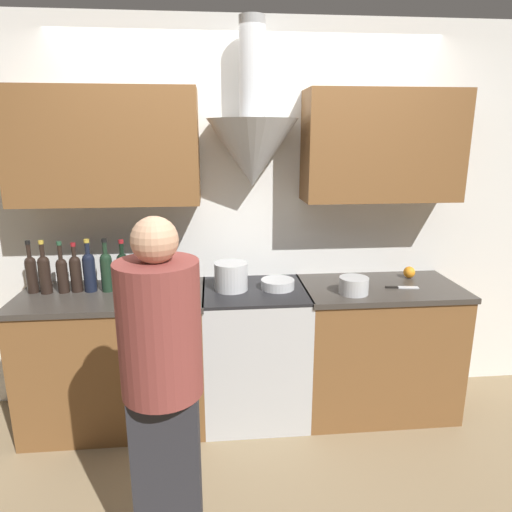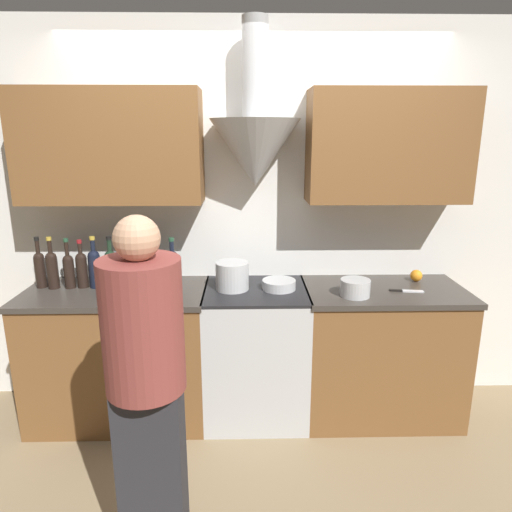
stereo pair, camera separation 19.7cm
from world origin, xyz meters
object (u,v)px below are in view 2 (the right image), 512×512
at_px(wine_bottle_2, 69,269).
at_px(wine_bottle_8, 156,267).
at_px(wine_bottle_6, 127,267).
at_px(wine_bottle_9, 173,266).
at_px(wine_bottle_1, 52,268).
at_px(mixing_bowl, 279,285).
at_px(person_foreground_left, 147,383).
at_px(orange_fruit, 416,276).
at_px(stock_pot, 232,276).
at_px(wine_bottle_4, 95,267).
at_px(wine_bottle_7, 141,269).
at_px(wine_bottle_0, 40,267).
at_px(wine_bottle_5, 111,267).
at_px(wine_bottle_3, 82,268).
at_px(saucepan, 355,288).
at_px(stove_range, 256,352).

xyz_separation_m(wine_bottle_2, wine_bottle_8, (0.57, -0.00, 0.01)).
height_order(wine_bottle_6, wine_bottle_9, wine_bottle_6).
xyz_separation_m(wine_bottle_1, wine_bottle_9, (0.77, 0.02, -0.00)).
bearing_deg(mixing_bowl, person_foreground_left, -119.79).
bearing_deg(orange_fruit, stock_pot, -173.81).
bearing_deg(wine_bottle_4, wine_bottle_7, -1.97).
xyz_separation_m(wine_bottle_7, orange_fruit, (1.85, 0.09, -0.09)).
bearing_deg(wine_bottle_7, wine_bottle_0, 178.21).
relative_size(wine_bottle_0, mixing_bowl, 1.55).
xyz_separation_m(wine_bottle_5, wine_bottle_6, (0.10, -0.00, -0.00)).
xyz_separation_m(wine_bottle_0, wine_bottle_9, (0.86, -0.01, 0.00)).
height_order(orange_fruit, person_foreground_left, person_foreground_left).
height_order(wine_bottle_9, orange_fruit, wine_bottle_9).
relative_size(wine_bottle_0, wine_bottle_5, 0.98).
bearing_deg(stock_pot, wine_bottle_0, 176.90).
height_order(wine_bottle_5, wine_bottle_6, wine_bottle_5).
bearing_deg(wine_bottle_4, wine_bottle_6, -2.49).
xyz_separation_m(wine_bottle_3, stock_pot, (0.98, -0.06, -0.04)).
bearing_deg(stock_pot, person_foreground_left, -106.45).
distance_m(wine_bottle_1, mixing_bowl, 1.47).
bearing_deg(wine_bottle_0, stock_pot, -3.10).
height_order(wine_bottle_0, wine_bottle_2, wine_bottle_0).
bearing_deg(wine_bottle_8, mixing_bowl, -4.00).
distance_m(wine_bottle_4, stock_pot, 0.90).
height_order(wine_bottle_0, wine_bottle_5, wine_bottle_5).
height_order(wine_bottle_0, wine_bottle_3, wine_bottle_0).
relative_size(wine_bottle_3, mixing_bowl, 1.47).
height_order(wine_bottle_5, wine_bottle_9, wine_bottle_5).
bearing_deg(orange_fruit, wine_bottle_0, -178.45).
distance_m(orange_fruit, saucepan, 0.56).
bearing_deg(wine_bottle_4, saucepan, -7.03).
height_order(wine_bottle_0, orange_fruit, wine_bottle_0).
xyz_separation_m(mixing_bowl, person_foreground_left, (-0.63, -1.10, -0.06)).
relative_size(wine_bottle_7, person_foreground_left, 0.20).
xyz_separation_m(wine_bottle_9, stock_pot, (0.39, -0.06, -0.05)).
bearing_deg(wine_bottle_9, stove_range, -7.30).
xyz_separation_m(stove_range, wine_bottle_6, (-0.84, 0.06, 0.59)).
xyz_separation_m(wine_bottle_1, mixing_bowl, (1.47, -0.05, -0.11)).
xyz_separation_m(wine_bottle_2, stock_pot, (1.06, -0.05, -0.04)).
bearing_deg(wine_bottle_9, wine_bottle_0, 179.65).
distance_m(wine_bottle_0, orange_fruit, 2.51).
distance_m(wine_bottle_2, stock_pot, 1.06).
xyz_separation_m(stock_pot, orange_fruit, (1.25, 0.14, -0.05)).
bearing_deg(wine_bottle_8, wine_bottle_9, 7.27).
distance_m(wine_bottle_4, wine_bottle_9, 0.51).
distance_m(wine_bottle_7, orange_fruit, 1.85).
bearing_deg(saucepan, stove_range, 167.12).
xyz_separation_m(wine_bottle_3, mixing_bowl, (1.28, -0.07, -0.10)).
height_order(wine_bottle_0, wine_bottle_6, wine_bottle_0).
bearing_deg(saucepan, wine_bottle_4, 172.97).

